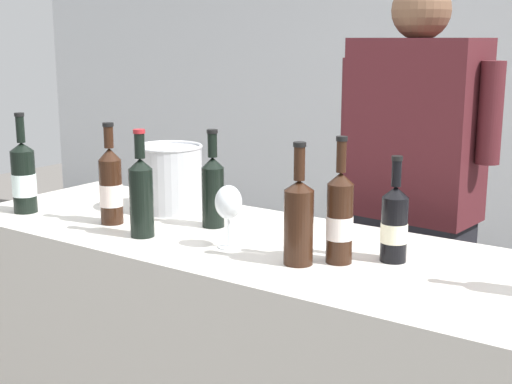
{
  "coord_description": "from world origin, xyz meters",
  "views": [
    {
      "loc": [
        1.14,
        -1.69,
        1.57
      ],
      "look_at": [
        -0.03,
        0.0,
        1.12
      ],
      "focal_mm": 49.32,
      "sensor_mm": 36.0,
      "label": 1
    }
  ],
  "objects_px": {
    "wine_bottle_6": "(213,189)",
    "ice_bucket": "(169,177)",
    "wine_bottle_3": "(340,217)",
    "wine_bottle_5": "(394,224)",
    "wine_bottle_1": "(141,194)",
    "wine_bottle_4": "(111,186)",
    "wine_bottle_7": "(24,177)",
    "person_server": "(410,236)",
    "wine_bottle_0": "(299,219)",
    "wine_glass": "(228,204)"
  },
  "relations": [
    {
      "from": "wine_bottle_0",
      "to": "wine_bottle_6",
      "type": "height_order",
      "value": "wine_bottle_0"
    },
    {
      "from": "wine_bottle_3",
      "to": "ice_bucket",
      "type": "bearing_deg",
      "value": 166.54
    },
    {
      "from": "ice_bucket",
      "to": "wine_bottle_3",
      "type": "bearing_deg",
      "value": -13.46
    },
    {
      "from": "wine_bottle_0",
      "to": "ice_bucket",
      "type": "distance_m",
      "value": 0.74
    },
    {
      "from": "person_server",
      "to": "wine_bottle_6",
      "type": "bearing_deg",
      "value": -124.43
    },
    {
      "from": "wine_bottle_5",
      "to": "wine_bottle_7",
      "type": "height_order",
      "value": "wine_bottle_7"
    },
    {
      "from": "wine_bottle_0",
      "to": "wine_bottle_1",
      "type": "xyz_separation_m",
      "value": [
        -0.54,
        -0.04,
        0.01
      ]
    },
    {
      "from": "wine_bottle_7",
      "to": "person_server",
      "type": "distance_m",
      "value": 1.4
    },
    {
      "from": "wine_bottle_4",
      "to": "ice_bucket",
      "type": "height_order",
      "value": "wine_bottle_4"
    },
    {
      "from": "wine_bottle_5",
      "to": "wine_bottle_1",
      "type": "bearing_deg",
      "value": -163.9
    },
    {
      "from": "wine_bottle_7",
      "to": "wine_bottle_0",
      "type": "bearing_deg",
      "value": 2.65
    },
    {
      "from": "person_server",
      "to": "wine_glass",
      "type": "bearing_deg",
      "value": -107.23
    },
    {
      "from": "wine_bottle_5",
      "to": "wine_bottle_6",
      "type": "distance_m",
      "value": 0.63
    },
    {
      "from": "wine_bottle_0",
      "to": "wine_bottle_7",
      "type": "xyz_separation_m",
      "value": [
        -1.1,
        -0.05,
        -0.0
      ]
    },
    {
      "from": "ice_bucket",
      "to": "wine_bottle_5",
      "type": "bearing_deg",
      "value": -5.79
    },
    {
      "from": "wine_bottle_1",
      "to": "wine_bottle_4",
      "type": "distance_m",
      "value": 0.2
    },
    {
      "from": "wine_bottle_0",
      "to": "ice_bucket",
      "type": "bearing_deg",
      "value": 159.38
    },
    {
      "from": "wine_bottle_3",
      "to": "wine_bottle_7",
      "type": "relative_size",
      "value": 0.99
    },
    {
      "from": "person_server",
      "to": "wine_bottle_0",
      "type": "bearing_deg",
      "value": -89.81
    },
    {
      "from": "wine_bottle_3",
      "to": "wine_bottle_5",
      "type": "bearing_deg",
      "value": 39.22
    },
    {
      "from": "wine_bottle_1",
      "to": "ice_bucket",
      "type": "height_order",
      "value": "wine_bottle_1"
    },
    {
      "from": "wine_bottle_5",
      "to": "wine_bottle_6",
      "type": "xyz_separation_m",
      "value": [
        -0.63,
        0.0,
        0.02
      ]
    },
    {
      "from": "wine_bottle_7",
      "to": "ice_bucket",
      "type": "xyz_separation_m",
      "value": [
        0.4,
        0.31,
        -0.01
      ]
    },
    {
      "from": "wine_bottle_6",
      "to": "wine_bottle_4",
      "type": "bearing_deg",
      "value": -152.18
    },
    {
      "from": "wine_bottle_7",
      "to": "person_server",
      "type": "relative_size",
      "value": 0.2
    },
    {
      "from": "wine_bottle_5",
      "to": "ice_bucket",
      "type": "xyz_separation_m",
      "value": [
        -0.9,
        0.09,
        0.01
      ]
    },
    {
      "from": "wine_bottle_0",
      "to": "wine_glass",
      "type": "height_order",
      "value": "wine_bottle_0"
    },
    {
      "from": "wine_bottle_3",
      "to": "person_server",
      "type": "bearing_deg",
      "value": 96.87
    },
    {
      "from": "wine_bottle_3",
      "to": "wine_bottle_4",
      "type": "relative_size",
      "value": 1.04
    },
    {
      "from": "wine_bottle_5",
      "to": "wine_bottle_7",
      "type": "distance_m",
      "value": 1.32
    },
    {
      "from": "wine_bottle_1",
      "to": "wine_glass",
      "type": "height_order",
      "value": "wine_bottle_1"
    },
    {
      "from": "ice_bucket",
      "to": "wine_glass",
      "type": "bearing_deg",
      "value": -28.94
    },
    {
      "from": "wine_bottle_5",
      "to": "person_server",
      "type": "xyz_separation_m",
      "value": [
        -0.2,
        0.63,
        -0.22
      ]
    },
    {
      "from": "wine_bottle_0",
      "to": "wine_bottle_4",
      "type": "distance_m",
      "value": 0.73
    },
    {
      "from": "wine_bottle_3",
      "to": "wine_bottle_7",
      "type": "distance_m",
      "value": 1.19
    },
    {
      "from": "wine_bottle_6",
      "to": "ice_bucket",
      "type": "bearing_deg",
      "value": 161.74
    },
    {
      "from": "wine_bottle_0",
      "to": "wine_bottle_1",
      "type": "distance_m",
      "value": 0.54
    },
    {
      "from": "wine_bottle_0",
      "to": "wine_bottle_3",
      "type": "xyz_separation_m",
      "value": [
        0.08,
        0.08,
        0.0
      ]
    },
    {
      "from": "wine_bottle_0",
      "to": "wine_bottle_5",
      "type": "height_order",
      "value": "wine_bottle_0"
    },
    {
      "from": "wine_bottle_0",
      "to": "wine_bottle_4",
      "type": "relative_size",
      "value": 1.0
    },
    {
      "from": "wine_bottle_3",
      "to": "wine_glass",
      "type": "xyz_separation_m",
      "value": [
        -0.33,
        -0.06,
        0.0
      ]
    },
    {
      "from": "wine_bottle_1",
      "to": "wine_bottle_6",
      "type": "bearing_deg",
      "value": 63.47
    },
    {
      "from": "wine_bottle_7",
      "to": "person_server",
      "type": "xyz_separation_m",
      "value": [
        1.09,
        0.85,
        -0.23
      ]
    },
    {
      "from": "wine_bottle_1",
      "to": "wine_bottle_4",
      "type": "bearing_deg",
      "value": 163.35
    },
    {
      "from": "wine_bottle_4",
      "to": "wine_bottle_6",
      "type": "distance_m",
      "value": 0.34
    },
    {
      "from": "wine_glass",
      "to": "wine_bottle_5",
      "type": "bearing_deg",
      "value": 19.4
    },
    {
      "from": "wine_glass",
      "to": "wine_bottle_0",
      "type": "bearing_deg",
      "value": -3.07
    },
    {
      "from": "wine_bottle_6",
      "to": "wine_bottle_7",
      "type": "distance_m",
      "value": 0.7
    },
    {
      "from": "wine_bottle_4",
      "to": "wine_bottle_6",
      "type": "xyz_separation_m",
      "value": [
        0.3,
        0.16,
        -0.0
      ]
    },
    {
      "from": "person_server",
      "to": "wine_bottle_3",
      "type": "bearing_deg",
      "value": -83.13
    }
  ]
}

